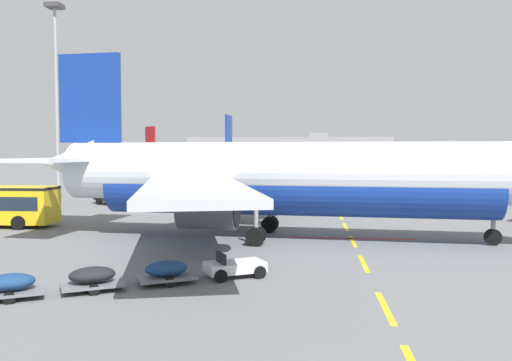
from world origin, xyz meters
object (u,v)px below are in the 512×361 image
Objects in this scene: baggage_train at (131,274)px; apron_light_mast_near at (56,77)px; airliner_far_center at (180,159)px; fuel_service_truck at (121,190)px; airliner_foreground at (285,177)px; airliner_mid_left at (210,163)px.

apron_light_mast_near is (-22.51, 38.88, 13.85)m from baggage_train.
airliner_far_center is 4.25× the size of fuel_service_truck.
airliner_mid_left is (-13.42, 44.53, -0.10)m from airliner_foreground.
airliner_far_center is 68.98m from fuel_service_truck.
apron_light_mast_near is at bearing 144.33° from fuel_service_truck.
fuel_service_truck is 0.30× the size of apron_light_mast_near.
baggage_train is at bearing -59.93° from apron_light_mast_near.
apron_light_mast_near reaches higher than fuel_service_truck.
apron_light_mast_near is at bearing 137.11° from airliner_foreground.
fuel_service_truck is 18.22m from apron_light_mast_near.
airliner_foreground is 91.37m from airliner_far_center.
fuel_service_truck is (10.81, -68.09, -2.18)m from airliner_far_center.
airliner_far_center is at bearing 99.02° from fuel_service_truck.
airliner_far_center is at bearing 108.20° from airliner_foreground.
airliner_foreground reaches higher than fuel_service_truck.
airliner_foreground is at bearing -46.53° from fuel_service_truck.
airliner_far_center is at bearing 109.68° from airliner_mid_left.
fuel_service_truck is at bearing -80.98° from airliner_far_center.
airliner_mid_left is at bearing -70.32° from airliner_far_center.
airliner_foreground is 1.03× the size of airliner_mid_left.
apron_light_mast_near reaches higher than airliner_mid_left.
airliner_foreground is 5.03× the size of fuel_service_truck.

